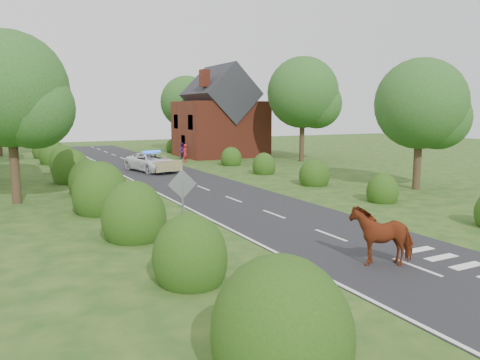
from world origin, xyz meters
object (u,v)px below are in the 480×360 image
cow (381,239)px  pedestrian_red (185,153)px  police_van (152,162)px  pedestrian_purple (182,151)px  road_sign (183,194)px

cow → pedestrian_red: (4.67, 28.93, 0.09)m
police_van → pedestrian_purple: size_ratio=3.55×
police_van → cow: bearing=-102.3°
cow → pedestrian_purple: pedestrian_purple is taller
cow → pedestrian_red: 29.30m
police_van → road_sign: bearing=-115.5°
police_van → pedestrian_red: size_ratio=3.39×
road_sign → pedestrian_red: bearing=69.1°
police_van → pedestrian_purple: (5.25, 7.71, 0.07)m
road_sign → cow: (4.40, -5.14, -0.92)m
pedestrian_red → pedestrian_purple: size_ratio=1.05×
pedestrian_purple → cow: bearing=75.6°
pedestrian_red → pedestrian_purple: pedestrian_red is taller
pedestrian_purple → pedestrian_red: bearing=70.3°
road_sign → cow: size_ratio=1.23×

